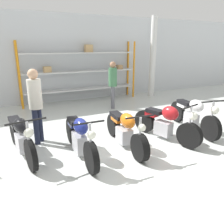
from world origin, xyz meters
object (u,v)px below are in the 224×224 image
motorcycle_white (193,114)px  person_near_rack (35,100)px  motorcycle_orange (125,130)px  shelving_rack (81,70)px  motorcycle_blue (80,137)px  person_browsing (113,81)px  motorcycle_red (166,123)px  motorcycle_black (21,136)px

motorcycle_white → person_near_rack: (-4.08, 0.98, 0.62)m
motorcycle_orange → shelving_rack: bearing=177.7°
motorcycle_blue → motorcycle_orange: 1.11m
motorcycle_orange → person_browsing: (1.19, 3.19, 0.63)m
shelving_rack → motorcycle_blue: 5.14m
shelving_rack → motorcycle_red: 5.02m
motorcycle_black → motorcycle_blue: bearing=55.7°
motorcycle_black → person_near_rack: size_ratio=1.14×
motorcycle_black → motorcycle_orange: 2.32m
shelving_rack → motorcycle_black: 5.15m
motorcycle_orange → person_near_rack: size_ratio=1.13×
shelving_rack → motorcycle_blue: (-1.59, -4.81, -0.89)m
person_browsing → person_near_rack: person_near_rack is taller
motorcycle_blue → motorcycle_white: size_ratio=0.98×
motorcycle_orange → motorcycle_red: 1.14m
motorcycle_orange → motorcycle_white: (2.25, 0.12, 0.05)m
shelving_rack → motorcycle_orange: (-0.48, -4.82, -0.92)m
motorcycle_blue → person_browsing: person_browsing is taller
person_near_rack → motorcycle_red: bearing=-164.1°
motorcycle_blue → motorcycle_red: bearing=88.4°
motorcycle_orange → motorcycle_red: (1.13, -0.08, 0.02)m
shelving_rack → motorcycle_blue: shelving_rack is taller
person_browsing → motorcycle_blue: bearing=75.5°
shelving_rack → motorcycle_orange: shelving_rack is taller
motorcycle_orange → person_near_rack: bearing=-117.5°
person_browsing → person_near_rack: size_ratio=0.97×
motorcycle_red → motorcycle_orange: bearing=-110.0°
motorcycle_white → person_browsing: person_browsing is taller
motorcycle_red → motorcycle_black: bearing=-116.3°
motorcycle_orange → person_browsing: bearing=163.0°
motorcycle_black → person_browsing: (3.45, 2.65, 0.58)m
motorcycle_blue → person_near_rack: person_near_rack is taller
motorcycle_black → motorcycle_blue: size_ratio=0.98×
shelving_rack → person_near_rack: bearing=-121.9°
motorcycle_black → person_near_rack: 0.93m
shelving_rack → motorcycle_black: shelving_rack is taller
motorcycle_blue → motorcycle_white: (3.35, 0.11, 0.02)m
shelving_rack → motorcycle_red: shelving_rack is taller
motorcycle_red → motorcycle_white: size_ratio=0.90×
motorcycle_orange → person_browsing: size_ratio=1.16×
motorcycle_orange → person_near_rack: person_near_rack is taller
shelving_rack → motorcycle_orange: size_ratio=2.41×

